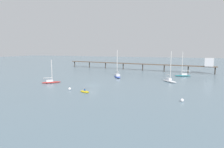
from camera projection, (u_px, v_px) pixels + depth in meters
The scene contains 9 objects.
ground_plane at pixel (93, 85), 61.23m from camera, with size 400.00×400.00×0.00m, color slate.
pier at pixel (159, 63), 97.52m from camera, with size 77.48×13.98×6.94m.
sailboat_white at pixel (169, 80), 67.15m from camera, with size 5.53×5.71×10.12m.
sailboat_teal at pixel (183, 75), 80.74m from camera, with size 6.60×3.55×9.79m.
sailboat_blue at pixel (117, 76), 77.85m from camera, with size 5.36×7.66×10.50m.
sailboat_red at pixel (51, 81), 65.23m from camera, with size 5.56×5.28×7.45m.
dinghy_yellow at pixel (85, 91), 51.65m from camera, with size 3.41×2.57×1.14m.
mooring_buoy_outer at pixel (70, 89), 54.13m from camera, with size 0.74×0.74×0.74m, color silver.
mooring_buoy_inner at pixel (182, 100), 42.32m from camera, with size 0.72×0.72×0.72m, color silver.
Camera 1 is at (26.54, -54.45, 11.17)m, focal length 32.52 mm.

